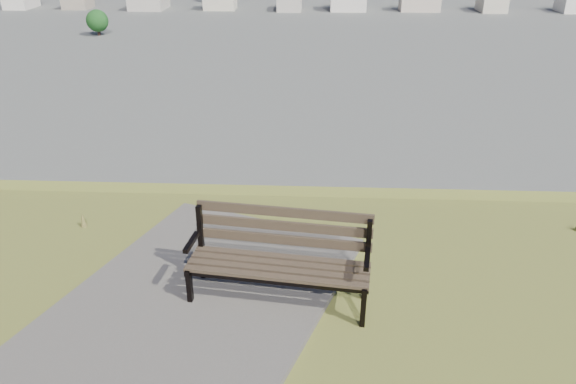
{
  "coord_description": "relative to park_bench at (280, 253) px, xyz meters",
  "views": [
    {
      "loc": [
        -0.97,
        -3.16,
        28.56
      ],
      "look_at": [
        -1.3,
        3.52,
        25.3
      ],
      "focal_mm": 35.0,
      "sensor_mm": 36.0,
      "label": 1
    }
  ],
  "objects": [
    {
      "name": "gravel_patch",
      "position": [
        -0.86,
        -0.17,
        -0.51
      ],
      "size": [
        3.61,
        4.26,
        0.07
      ],
      "primitive_type": "cube",
      "rotation": [
        0.0,
        0.0,
        -0.35
      ],
      "color": "#655D57",
      "rests_on": "hilltop_mesa"
    },
    {
      "name": "park_bench",
      "position": [
        0.0,
        0.0,
        0.0
      ],
      "size": [
        1.88,
        0.81,
        0.95
      ],
      "rotation": [
        0.0,
        0.0,
        -0.13
      ],
      "color": "#443427",
      "rests_on": "hilltop_mesa"
    }
  ]
}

